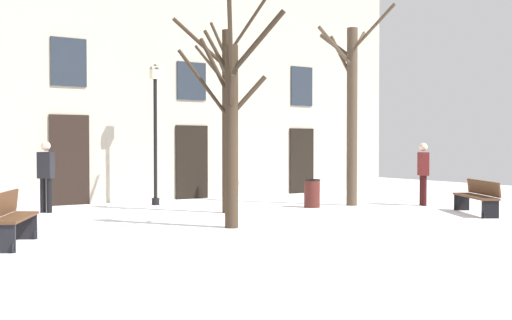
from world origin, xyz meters
name	(u,v)px	position (x,y,z in m)	size (l,w,h in m)	color
ground_plane	(309,241)	(0.00, 0.00, 0.00)	(31.88, 31.88, 0.00)	white
building_facade	(128,63)	(0.00, 8.96, 4.16)	(19.93, 0.60, 8.23)	#BCB29E
tree_center	(351,107)	(4.85, 4.47, 2.76)	(2.69, 2.39, 5.43)	#4C3D2D
tree_near_facade	(226,111)	(0.93, 4.66, 2.54)	(2.05, 2.02, 5.27)	#382B1E
tree_right_of_center	(232,121)	(-0.31, 2.20, 2.19)	(1.48, 2.22, 4.54)	#382B1E
streetlamp	(155,119)	(0.22, 7.44, 2.42)	(0.30, 0.30, 3.97)	black
litter_bin	(312,193)	(3.57, 4.60, 0.39)	(0.46, 0.46, 0.76)	#4C1E19
bench_by_litter_bin	(12,218)	(-4.52, 2.24, 0.47)	(1.04, 1.57, 0.91)	#51331E
bench_far_corner	(477,196)	(6.03, 1.16, 0.44)	(1.32, 1.85, 0.83)	#51331E
person_strolling	(46,173)	(-2.86, 7.08, 1.00)	(0.42, 0.43, 1.79)	black
person_by_shop_door	(423,171)	(6.52, 3.36, 0.98)	(0.38, 0.44, 1.75)	#350F0F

